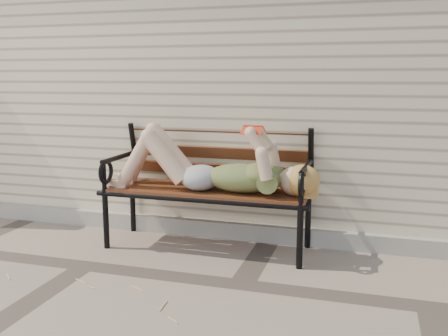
% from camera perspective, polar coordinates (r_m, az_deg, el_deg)
% --- Properties ---
extents(ground, '(80.00, 80.00, 0.00)m').
position_cam_1_polar(ground, '(4.08, -15.55, -10.72)').
color(ground, gray).
rests_on(ground, ground).
extents(house_wall, '(8.00, 4.00, 3.00)m').
position_cam_1_polar(house_wall, '(6.55, -2.01, 10.88)').
color(house_wall, beige).
rests_on(house_wall, ground).
extents(foundation_strip, '(8.00, 0.10, 0.15)m').
position_cam_1_polar(foundation_strip, '(4.86, -9.53, -6.11)').
color(foundation_strip, '#9E988E').
rests_on(foundation_strip, ground).
extents(garden_bench, '(1.87, 0.74, 1.21)m').
position_cam_1_polar(garden_bench, '(4.27, -1.48, 0.05)').
color(garden_bench, black).
rests_on(garden_bench, ground).
extents(reading_woman, '(1.76, 0.40, 0.56)m').
position_cam_1_polar(reading_woman, '(4.12, -1.92, 0.24)').
color(reading_woman, '#093340').
rests_on(reading_woman, ground).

